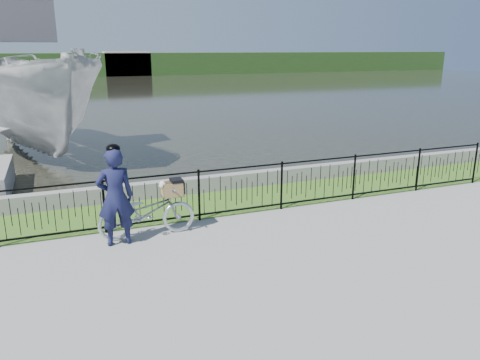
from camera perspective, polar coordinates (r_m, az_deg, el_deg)
name	(u,v)px	position (r m, az deg, el deg)	size (l,w,h in m)	color
ground	(272,240)	(9.34, 3.88, -7.30)	(120.00, 120.00, 0.00)	gray
grass_strip	(227,201)	(11.59, -1.63, -2.60)	(60.00, 2.00, 0.01)	#3E651F
water	(101,94)	(41.07, -16.55, 10.06)	(120.00, 120.00, 0.00)	black
quay_wall	(214,183)	(12.43, -3.22, -0.38)	(60.00, 0.30, 0.40)	gray
fence	(242,190)	(10.52, 0.21, -1.25)	(14.00, 0.06, 1.15)	black
far_treeline	(80,65)	(67.88, -18.94, 13.17)	(120.00, 6.00, 3.00)	#25451A
far_building_right	(127,64)	(66.98, -13.61, 13.63)	(6.00, 3.00, 3.20)	#AFA48D
bicycle_rig	(147,212)	(9.52, -11.23, -3.80)	(1.92, 0.67, 1.15)	silver
cyclist	(115,196)	(9.12, -14.96, -1.92)	(0.69, 0.46, 1.96)	#15183B
boat_near	(29,100)	(17.84, -24.33, 8.93)	(6.15, 10.07, 5.45)	#B5B5B4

